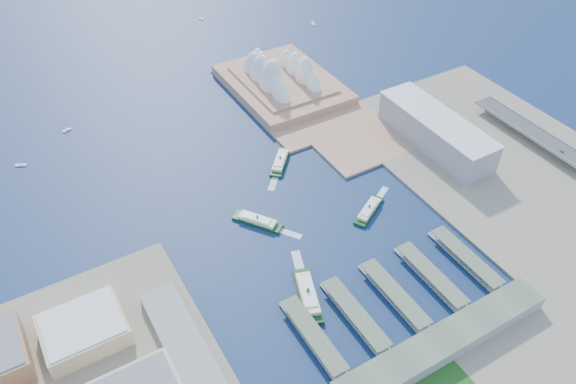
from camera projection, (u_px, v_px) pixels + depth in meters
ground at (333, 250)px, 536.20m from camera, size 3000.00×3000.00×0.00m
east_land at (548, 195)px, 593.77m from camera, size 240.00×500.00×3.00m
peninsula at (291, 94)px, 744.26m from camera, size 135.00×220.00×3.00m
opera_house at (282, 68)px, 736.09m from camera, size 134.00×180.00×58.00m
toaster_building at (436, 131)px, 648.32m from camera, size 45.00×155.00×35.00m
ferry_wharves at (394, 295)px, 489.87m from camera, size 184.00×90.00×9.30m
terminal_building at (443, 343)px, 448.53m from camera, size 200.00×28.00×12.00m
ferry_a at (257, 219)px, 560.62m from camera, size 40.74×49.98×9.81m
ferry_b at (280, 160)px, 632.80m from camera, size 44.59×47.22×9.80m
ferry_c at (308, 293)px, 489.98m from camera, size 34.87×62.58×11.51m
ferry_d at (369, 209)px, 572.71m from camera, size 48.78×34.90×9.26m
boat_a at (21, 165)px, 632.00m from camera, size 12.45×8.25×2.38m
boat_b at (67, 130)px, 682.92m from camera, size 10.62×6.51×2.71m
boat_c at (313, 24)px, 905.91m from camera, size 7.66×13.57×2.93m
boat_e at (201, 19)px, 920.35m from camera, size 6.42×10.42×2.44m
car_c at (562, 151)px, 627.47m from camera, size 1.79×4.41×1.28m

